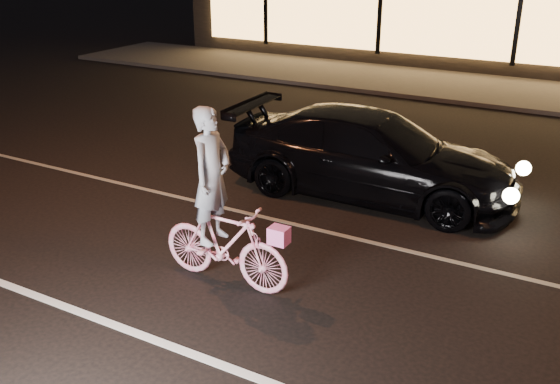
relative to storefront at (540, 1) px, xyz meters
The scene contains 7 objects.
ground 19.09m from the storefront, 90.00° to the right, with size 90.00×90.00×0.00m, color black.
lane_stripe_near 20.58m from the storefront, 90.00° to the right, with size 60.00×0.12×0.01m, color silver.
lane_stripe_far 17.10m from the storefront, 90.00° to the right, with size 60.00×0.10×0.01m, color gray.
sidewalk 6.32m from the storefront, 90.00° to the right, with size 30.00×4.00×0.12m, color #383533.
storefront is the anchor object (origin of this frame).
cyclist 19.07m from the storefront, 92.86° to the right, with size 1.88×0.65×2.36m.
sedan 15.26m from the storefront, 91.51° to the right, with size 5.14×2.22×1.47m.
Camera 1 is at (3.23, -5.95, 4.22)m, focal length 40.00 mm.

